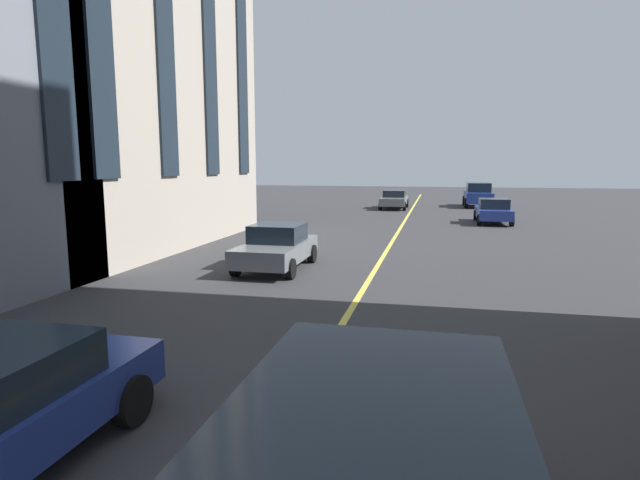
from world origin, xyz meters
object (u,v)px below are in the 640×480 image
at_px(car_blue_parked_a, 478,194).
at_px(car_grey_far, 394,199).
at_px(car_blue_near, 493,211).
at_px(car_grey_oncoming, 277,247).

bearing_deg(car_blue_parked_a, car_grey_far, 116.44).
distance_m(car_blue_near, car_grey_oncoming, 16.72).
relative_size(car_blue_parked_a, car_blue_near, 1.21).
bearing_deg(car_blue_parked_a, car_blue_near, -180.00).
bearing_deg(car_grey_far, car_blue_parked_a, -63.56).
distance_m(car_grey_oncoming, car_grey_far, 23.20).
bearing_deg(car_grey_oncoming, car_blue_parked_a, -16.89).
bearing_deg(car_blue_near, car_grey_far, 36.44).
distance_m(car_blue_parked_a, car_grey_oncoming, 27.41).
relative_size(car_blue_parked_a, car_grey_oncoming, 1.21).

